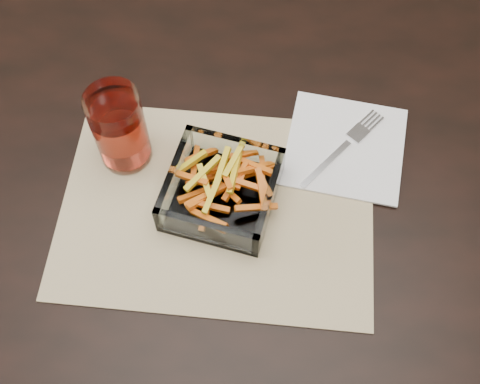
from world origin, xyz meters
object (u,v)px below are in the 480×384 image
glass_bowl (222,191)px  fork (344,146)px  tumbler (120,130)px  dining_table (265,231)px

glass_bowl → fork: 0.21m
tumbler → fork: 0.34m
tumbler → fork: size_ratio=0.93×
glass_bowl → tumbler: tumbler is taller
dining_table → fork: bearing=41.3°
glass_bowl → fork: bearing=27.5°
tumbler → fork: (0.33, 0.02, -0.06)m
dining_table → tumbler: tumbler is taller
dining_table → glass_bowl: glass_bowl is taller
dining_table → glass_bowl: size_ratio=8.86×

